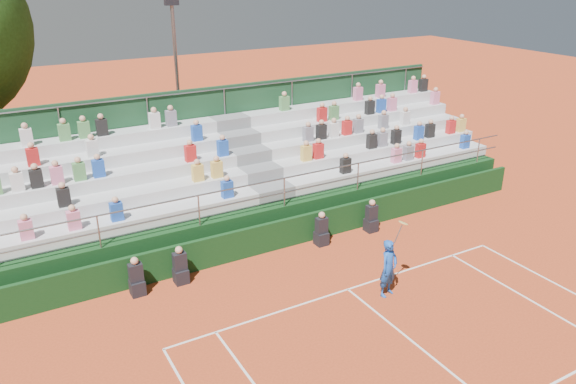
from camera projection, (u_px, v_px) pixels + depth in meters
ground at (348, 289)px, 16.19m from camera, size 90.00×90.00×0.00m
courtside_wall at (292, 231)px, 18.57m from camera, size 20.00×0.15×1.00m
line_officials at (261, 247)px, 17.58m from camera, size 8.65×0.40×1.19m
grandstand at (249, 184)px, 20.96m from camera, size 20.00×5.20×4.40m
tennis_player at (389, 268)px, 15.63m from camera, size 0.89×0.56×2.22m
floodlight_mast at (176, 69)px, 24.97m from camera, size 0.60×0.25×7.41m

